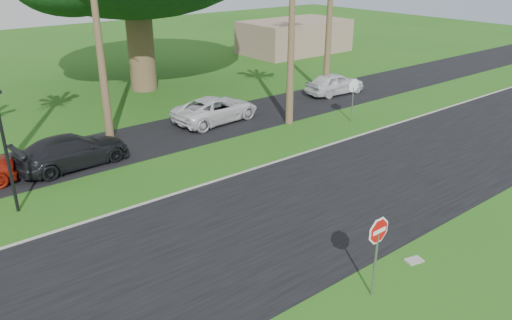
{
  "coord_description": "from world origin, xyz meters",
  "views": [
    {
      "loc": [
        -9.26,
        -10.05,
        8.98
      ],
      "look_at": [
        1.43,
        3.46,
        1.8
      ],
      "focal_mm": 35.0,
      "sensor_mm": 36.0,
      "label": 1
    }
  ],
  "objects_px": {
    "stop_sign_near": "(377,241)",
    "car_pickup": "(335,84)",
    "car_dark": "(73,151)",
    "stop_sign_far": "(353,91)",
    "car_minivan": "(216,110)"
  },
  "relations": [
    {
      "from": "car_dark",
      "to": "car_minivan",
      "type": "distance_m",
      "value": 8.8
    },
    {
      "from": "car_minivan",
      "to": "car_dark",
      "type": "bearing_deg",
      "value": 93.44
    },
    {
      "from": "car_dark",
      "to": "car_pickup",
      "type": "xyz_separation_m",
      "value": [
        18.42,
        1.34,
        -0.0
      ]
    },
    {
      "from": "stop_sign_near",
      "to": "car_pickup",
      "type": "xyz_separation_m",
      "value": [
        15.1,
        15.72,
        -1.04
      ]
    },
    {
      "from": "stop_sign_near",
      "to": "car_pickup",
      "type": "bearing_deg",
      "value": 46.16
    },
    {
      "from": "stop_sign_near",
      "to": "stop_sign_far",
      "type": "xyz_separation_m",
      "value": [
        11.5,
        11.0,
        0.0
      ]
    },
    {
      "from": "stop_sign_far",
      "to": "car_dark",
      "type": "bearing_deg",
      "value": -12.86
    },
    {
      "from": "stop_sign_far",
      "to": "car_pickup",
      "type": "bearing_deg",
      "value": -127.31
    },
    {
      "from": "stop_sign_near",
      "to": "car_pickup",
      "type": "distance_m",
      "value": 21.82
    },
    {
      "from": "stop_sign_near",
      "to": "stop_sign_far",
      "type": "relative_size",
      "value": 1.0
    },
    {
      "from": "stop_sign_far",
      "to": "car_pickup",
      "type": "xyz_separation_m",
      "value": [
        3.6,
        4.72,
        -1.04
      ]
    },
    {
      "from": "stop_sign_near",
      "to": "car_minivan",
      "type": "bearing_deg",
      "value": 71.17
    },
    {
      "from": "stop_sign_near",
      "to": "car_dark",
      "type": "distance_m",
      "value": 14.8
    },
    {
      "from": "stop_sign_far",
      "to": "stop_sign_near",
      "type": "bearing_deg",
      "value": 43.73
    },
    {
      "from": "car_dark",
      "to": "car_minivan",
      "type": "height_order",
      "value": "car_dark"
    }
  ]
}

